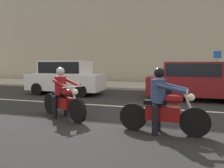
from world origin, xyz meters
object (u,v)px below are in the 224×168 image
at_px(motorcycle_with_rider_crimson, 63,97).
at_px(motorcycle_with_rider_denim_blue, 162,106).
at_px(parked_hatchback_white, 66,77).
at_px(parked_sedan_maroon, 194,81).
at_px(street_sign_post, 217,65).

xyz_separation_m(motorcycle_with_rider_crimson, motorcycle_with_rider_denim_blue, (2.97, -0.56, 0.01)).
bearing_deg(motorcycle_with_rider_denim_blue, motorcycle_with_rider_crimson, 169.34).
distance_m(parked_hatchback_white, parked_sedan_maroon, 6.46).
height_order(motorcycle_with_rider_crimson, parked_hatchback_white, parked_hatchback_white).
bearing_deg(parked_hatchback_white, street_sign_post, 28.78).
bearing_deg(parked_sedan_maroon, motorcycle_with_rider_denim_blue, -102.37).
relative_size(parked_hatchback_white, parked_sedan_maroon, 0.94).
bearing_deg(motorcycle_with_rider_crimson, street_sign_post, 57.38).
distance_m(motorcycle_with_rider_crimson, parked_hatchback_white, 5.10).
xyz_separation_m(parked_sedan_maroon, street_sign_post, (1.66, 4.46, 0.67)).
xyz_separation_m(motorcycle_with_rider_crimson, parked_sedan_maroon, (4.08, 4.50, 0.25)).
height_order(motorcycle_with_rider_denim_blue, parked_sedan_maroon, parked_sedan_maroon).
bearing_deg(parked_hatchback_white, parked_sedan_maroon, -0.01).
bearing_deg(street_sign_post, parked_sedan_maroon, -110.41).
relative_size(parked_hatchback_white, street_sign_post, 1.75).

